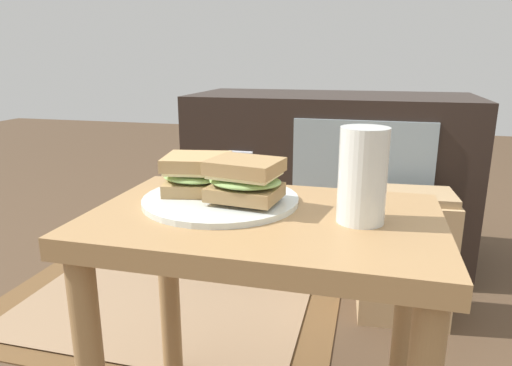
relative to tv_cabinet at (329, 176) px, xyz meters
name	(u,v)px	position (x,y,z in m)	size (l,w,h in m)	color
side_table	(264,265)	(-0.02, -0.95, 0.08)	(0.56, 0.36, 0.46)	#A37A4C
tv_cabinet	(329,176)	(0.00, 0.00, 0.00)	(0.96, 0.46, 0.58)	black
area_rug	(160,309)	(-0.42, -0.55, -0.29)	(1.00, 0.62, 0.01)	brown
plate	(221,199)	(-0.10, -0.91, 0.17)	(0.27, 0.27, 0.01)	silver
sandwich_front	(198,174)	(-0.15, -0.89, 0.21)	(0.14, 0.13, 0.07)	tan
sandwich_back	(245,179)	(-0.05, -0.93, 0.22)	(0.13, 0.11, 0.07)	#9E7A4C
beer_glass	(362,177)	(0.13, -0.94, 0.24)	(0.07, 0.07, 0.14)	silver
paper_bag	(404,255)	(0.25, -0.40, -0.11)	(0.25, 0.19, 0.36)	tan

